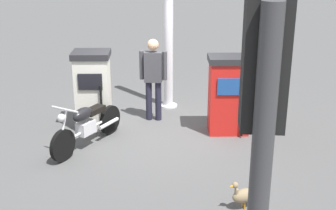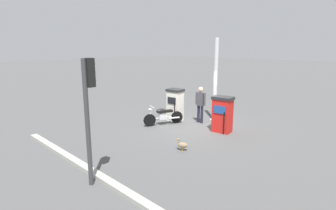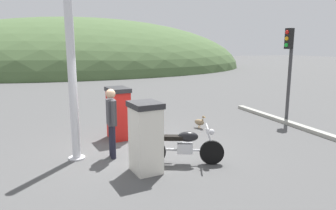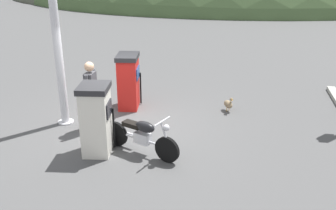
# 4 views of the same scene
# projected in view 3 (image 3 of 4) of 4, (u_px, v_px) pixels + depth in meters

# --- Properties ---
(ground_plane) EXTENTS (120.00, 120.00, 0.00)m
(ground_plane) POSITION_uv_depth(u_px,v_px,m) (135.00, 152.00, 8.19)
(ground_plane) COLOR #4C4C4C
(fuel_pump_near) EXTENTS (0.70, 0.79, 1.57)m
(fuel_pump_near) POSITION_uv_depth(u_px,v_px,m) (146.00, 137.00, 6.77)
(fuel_pump_near) COLOR silver
(fuel_pump_near) RESTS_ON ground
(fuel_pump_far) EXTENTS (0.66, 0.89, 1.54)m
(fuel_pump_far) POSITION_uv_depth(u_px,v_px,m) (119.00, 113.00, 9.23)
(fuel_pump_far) COLOR red
(fuel_pump_far) RESTS_ON ground
(motorcycle_near_pump) EXTENTS (1.80, 0.94, 0.92)m
(motorcycle_near_pump) POSITION_uv_depth(u_px,v_px,m) (184.00, 146.00, 7.29)
(motorcycle_near_pump) COLOR black
(motorcycle_near_pump) RESTS_ON ground
(attendant_person) EXTENTS (0.24, 0.57, 1.73)m
(attendant_person) POSITION_uv_depth(u_px,v_px,m) (112.00, 118.00, 7.60)
(attendant_person) COLOR #1E1E2D
(attendant_person) RESTS_ON ground
(wandering_duck) EXTENTS (0.33, 0.43, 0.45)m
(wandering_duck) POSITION_uv_depth(u_px,v_px,m) (200.00, 122.00, 10.48)
(wandering_duck) COLOR #847051
(wandering_duck) RESTS_ON ground
(roadside_traffic_light) EXTENTS (0.38, 0.24, 3.34)m
(roadside_traffic_light) POSITION_uv_depth(u_px,v_px,m) (289.00, 58.00, 11.10)
(roadside_traffic_light) COLOR #38383A
(roadside_traffic_light) RESTS_ON ground
(canopy_support_pole) EXTENTS (0.40, 0.40, 3.99)m
(canopy_support_pole) POSITION_uv_depth(u_px,v_px,m) (72.00, 81.00, 7.33)
(canopy_support_pole) COLOR silver
(canopy_support_pole) RESTS_ON ground
(road_edge_kerb) EXTENTS (0.44, 7.65, 0.12)m
(road_edge_kerb) POSITION_uv_depth(u_px,v_px,m) (305.00, 128.00, 10.26)
(road_edge_kerb) COLOR #9E9E93
(road_edge_kerb) RESTS_ON ground
(distant_hill_main) EXTENTS (39.49, 26.98, 11.61)m
(distant_hill_main) POSITION_uv_depth(u_px,v_px,m) (80.00, 69.00, 36.62)
(distant_hill_main) COLOR #476038
(distant_hill_main) RESTS_ON ground
(distant_hill_secondary) EXTENTS (35.21, 22.06, 8.23)m
(distant_hill_secondary) POSITION_uv_depth(u_px,v_px,m) (47.00, 70.00, 35.21)
(distant_hill_secondary) COLOR #4C5142
(distant_hill_secondary) RESTS_ON ground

